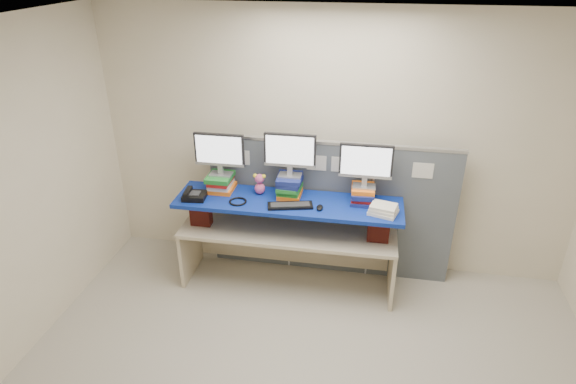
% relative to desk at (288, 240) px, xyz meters
% --- Properties ---
extents(room, '(5.00, 4.00, 2.80)m').
position_rel_desk_xyz_m(room, '(0.39, -1.45, 0.86)').
color(room, beige).
rests_on(room, ground).
extents(cubicle_partition, '(2.60, 0.06, 1.53)m').
position_rel_desk_xyz_m(cubicle_partition, '(0.39, 0.33, 0.23)').
color(cubicle_partition, '#4A5158').
rests_on(cubicle_partition, ground).
extents(desk, '(2.21, 0.67, 0.67)m').
position_rel_desk_xyz_m(desk, '(0.00, 0.00, 0.00)').
color(desk, beige).
rests_on(desk, ground).
extents(brick_pier_left, '(0.21, 0.12, 0.29)m').
position_rel_desk_xyz_m(brick_pier_left, '(-0.90, -0.06, 0.28)').
color(brick_pier_left, maroon).
rests_on(brick_pier_left, desk).
extents(brick_pier_right, '(0.21, 0.12, 0.29)m').
position_rel_desk_xyz_m(brick_pier_right, '(0.91, -0.04, 0.28)').
color(brick_pier_right, maroon).
rests_on(brick_pier_right, desk).
extents(blue_board, '(2.27, 0.59, 0.04)m').
position_rel_desk_xyz_m(blue_board, '(0.00, -0.00, 0.44)').
color(blue_board, navy).
rests_on(blue_board, brick_pier_left).
extents(book_stack_left, '(0.26, 0.31, 0.18)m').
position_rel_desk_xyz_m(book_stack_left, '(-0.73, 0.11, 0.55)').
color(book_stack_left, orange).
rests_on(book_stack_left, blue_board).
extents(book_stack_center, '(0.26, 0.32, 0.22)m').
position_rel_desk_xyz_m(book_stack_center, '(-0.01, 0.12, 0.58)').
color(book_stack_center, orange).
rests_on(book_stack_center, blue_board).
extents(book_stack_right, '(0.24, 0.30, 0.16)m').
position_rel_desk_xyz_m(book_stack_right, '(0.73, 0.13, 0.54)').
color(book_stack_right, navy).
rests_on(book_stack_right, blue_board).
extents(monitor_left, '(0.51, 0.14, 0.44)m').
position_rel_desk_xyz_m(monitor_left, '(-0.72, 0.11, 0.89)').
color(monitor_left, '#A6A6AB').
rests_on(monitor_left, book_stack_left).
extents(monitor_center, '(0.51, 0.14, 0.44)m').
position_rel_desk_xyz_m(monitor_center, '(-0.00, 0.12, 0.93)').
color(monitor_center, '#A6A6AB').
rests_on(monitor_center, book_stack_center).
extents(monitor_right, '(0.51, 0.14, 0.44)m').
position_rel_desk_xyz_m(monitor_right, '(0.73, 0.13, 0.87)').
color(monitor_right, '#A6A6AB').
rests_on(monitor_right, book_stack_right).
extents(keyboard, '(0.46, 0.25, 0.03)m').
position_rel_desk_xyz_m(keyboard, '(0.04, -0.11, 0.48)').
color(keyboard, black).
rests_on(keyboard, blue_board).
extents(mouse, '(0.08, 0.12, 0.04)m').
position_rel_desk_xyz_m(mouse, '(0.33, -0.11, 0.48)').
color(mouse, black).
rests_on(mouse, blue_board).
extents(desk_phone, '(0.24, 0.22, 0.09)m').
position_rel_desk_xyz_m(desk_phone, '(-0.94, -0.12, 0.50)').
color(desk_phone, black).
rests_on(desk_phone, blue_board).
extents(headset, '(0.19, 0.19, 0.02)m').
position_rel_desk_xyz_m(headset, '(-0.48, -0.12, 0.47)').
color(headset, black).
rests_on(headset, blue_board).
extents(plush_toy, '(0.13, 0.10, 0.22)m').
position_rel_desk_xyz_m(plush_toy, '(-0.31, 0.10, 0.58)').
color(plush_toy, '#D35089').
rests_on(plush_toy, blue_board).
extents(binder_stack, '(0.30, 0.26, 0.09)m').
position_rel_desk_xyz_m(binder_stack, '(0.93, -0.09, 0.51)').
color(binder_stack, white).
rests_on(binder_stack, blue_board).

